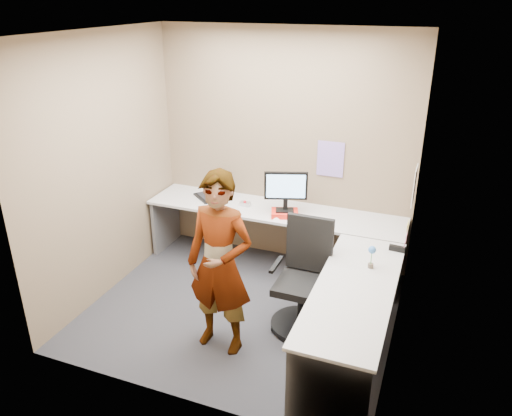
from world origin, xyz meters
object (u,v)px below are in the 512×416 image
at_px(monitor, 286,188).
at_px(desk, 295,250).
at_px(person, 220,264).
at_px(office_chair, 303,286).

bearing_deg(monitor, desk, -80.10).
bearing_deg(desk, person, -112.61).
bearing_deg(office_chair, person, -137.07).
bearing_deg(desk, monitor, 118.81).
height_order(desk, person, person).
height_order(monitor, person, person).
height_order(office_chair, person, person).
height_order(desk, office_chair, office_chair).
height_order(monitor, office_chair, monitor).
bearing_deg(monitor, person, -114.01).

